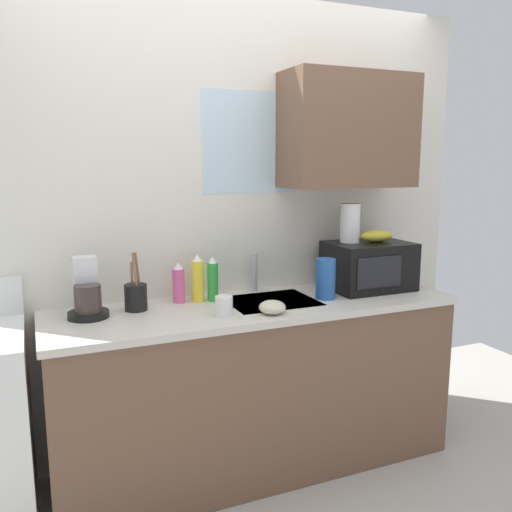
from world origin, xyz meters
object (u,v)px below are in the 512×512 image
mug_white (224,306)px  coffee_maker (87,295)px  paper_towel_roll (350,223)px  small_bowl (271,307)px  dish_soap_bottle_green (213,280)px  dish_soap_bottle_yellow (198,279)px  microwave (369,266)px  banana_bunch (377,236)px  utensil_crock (136,296)px  dish_soap_bottle_pink (179,284)px  cereal_canister (326,279)px

mug_white → coffee_maker: bearing=157.4°
paper_towel_roll → small_bowl: 0.78m
dish_soap_bottle_green → dish_soap_bottle_yellow: size_ratio=0.94×
microwave → banana_bunch: banana_bunch is taller
banana_bunch → small_bowl: banana_bunch is taller
coffee_maker → utensil_crock: (0.23, 0.01, -0.03)m
microwave → paper_towel_roll: paper_towel_roll is taller
small_bowl → banana_bunch: bearing=17.8°
dish_soap_bottle_yellow → small_bowl: (0.26, -0.36, -0.09)m
dish_soap_bottle_pink → paper_towel_roll: bearing=-4.8°
dish_soap_bottle_pink → small_bowl: (0.35, -0.38, -0.07)m
banana_bunch → mug_white: bearing=-169.2°
dish_soap_bottle_pink → mug_white: dish_soap_bottle_pink is taller
cereal_canister → utensil_crock: bearing=170.1°
banana_bunch → dish_soap_bottle_green: (-0.96, 0.09, -0.19)m
dish_soap_bottle_pink → small_bowl: size_ratio=1.63×
coffee_maker → dish_soap_bottle_green: size_ratio=1.18×
microwave → cereal_canister: 0.35m
dish_soap_bottle_yellow → coffee_maker: bearing=-174.5°
banana_bunch → coffee_maker: size_ratio=0.71×
cereal_canister → small_bowl: (-0.39, -0.15, -0.08)m
banana_bunch → paper_towel_roll: size_ratio=0.91×
dish_soap_bottle_green → utensil_crock: (-0.41, -0.02, -0.04)m
banana_bunch → utensil_crock: banana_bunch is taller
cereal_canister → mug_white: 0.62m
cereal_canister → small_bowl: 0.42m
microwave → paper_towel_roll: (-0.10, 0.05, 0.24)m
coffee_maker → cereal_canister: size_ratio=1.29×
mug_white → dish_soap_bottle_green: bearing=82.0°
dish_soap_bottle_green → mug_white: 0.29m
dish_soap_bottle_pink → utensil_crock: utensil_crock is taller
small_bowl → utensil_crock: bearing=151.4°
coffee_maker → dish_soap_bottle_pink: bearing=9.0°
microwave → small_bowl: 0.77m
small_bowl → coffee_maker: bearing=159.3°
mug_white → small_bowl: (0.22, -0.06, -0.02)m
microwave → small_bowl: (-0.73, -0.25, -0.10)m
banana_bunch → dish_soap_bottle_pink: bearing=173.3°
dish_soap_bottle_green → microwave: bearing=-6.1°
dish_soap_bottle_yellow → cereal_canister: dish_soap_bottle_yellow is taller
dish_soap_bottle_yellow → cereal_canister: (0.64, -0.21, -0.01)m
dish_soap_bottle_pink → utensil_crock: bearing=-165.0°
cereal_canister → mug_white: size_ratio=2.28×
microwave → cereal_canister: size_ratio=2.12×
coffee_maker → utensil_crock: 0.23m
coffee_maker → mug_white: bearing=-22.6°
microwave → small_bowl: microwave is taller
cereal_canister → utensil_crock: (-0.97, 0.17, -0.04)m
banana_bunch → cereal_canister: size_ratio=0.92×
mug_white → utensil_crock: 0.45m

